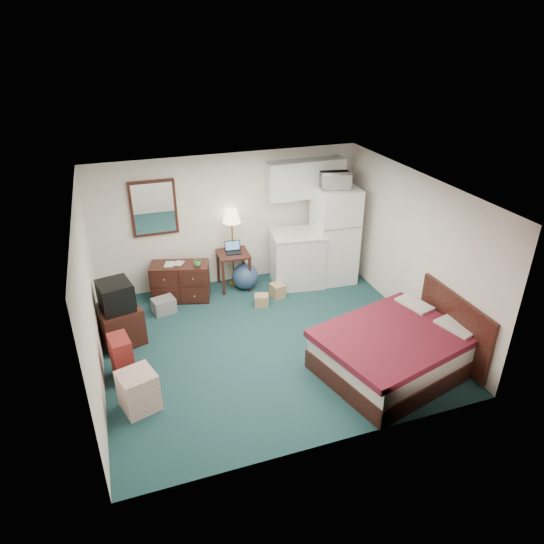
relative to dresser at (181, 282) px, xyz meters
name	(u,v)px	position (x,y,z in m)	size (l,w,h in m)	color
floor	(268,341)	(1.06, -1.81, -0.35)	(5.00, 4.50, 0.01)	#1B3F45
ceiling	(267,190)	(1.06, -1.81, 2.15)	(5.00, 4.50, 0.01)	silver
walls	(267,272)	(1.06, -1.81, 0.90)	(5.01, 4.51, 2.50)	silver
mirror	(154,208)	(-0.29, 0.41, 1.30)	(0.80, 0.06, 1.00)	white
upper_cabinets	(305,179)	(2.51, 0.27, 1.60)	(1.50, 0.35, 0.70)	silver
headboard	(453,326)	(3.52, -3.08, 0.20)	(0.06, 1.56, 1.00)	black
dresser	(181,282)	(0.00, 0.00, 0.00)	(1.03, 0.47, 0.70)	black
floor_lamp	(233,248)	(1.06, 0.24, 0.42)	(0.33, 0.33, 1.54)	#B39433
desk	(234,270)	(1.03, 0.12, 0.01)	(0.56, 0.56, 0.72)	black
exercise_ball	(245,276)	(1.22, 0.00, -0.10)	(0.50, 0.50, 0.50)	navy
kitchen_counter	(297,259)	(2.22, -0.14, 0.16)	(0.94, 0.72, 1.03)	silver
fridge	(334,235)	(2.95, -0.17, 0.58)	(0.77, 0.77, 1.86)	white
bed	(394,352)	(2.54, -3.08, -0.03)	(2.00, 1.56, 0.64)	#531527
tv_stand	(119,325)	(-1.15, -1.03, -0.04)	(0.62, 0.67, 0.62)	black
suitcase	(122,358)	(-1.16, -1.97, -0.02)	(0.26, 0.41, 0.67)	maroon
retail_box	(138,391)	(-1.00, -2.67, -0.08)	(0.44, 0.44, 0.55)	white
file_bin	(164,305)	(-0.37, -0.37, -0.22)	(0.38, 0.28, 0.26)	gray
cardboard_box_a	(262,300)	(1.31, -0.71, -0.25)	(0.25, 0.21, 0.21)	#987B57
cardboard_box_b	(277,290)	(1.69, -0.51, -0.22)	(0.22, 0.26, 0.26)	#987B57
laptop	(234,248)	(1.04, 0.12, 0.46)	(0.29, 0.24, 0.20)	black
crt_tv	(115,296)	(-1.13, -1.06, 0.49)	(0.48, 0.52, 0.45)	black
microwave	(336,179)	(2.90, -0.19, 1.69)	(0.51, 0.28, 0.35)	white
book_a	(164,259)	(-0.24, 0.06, 0.47)	(0.17, 0.02, 0.23)	#987B57
book_b	(174,258)	(-0.06, 0.05, 0.45)	(0.15, 0.02, 0.20)	#987B57
mug	(197,263)	(0.30, -0.19, 0.42)	(0.13, 0.10, 0.13)	#4A8F44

